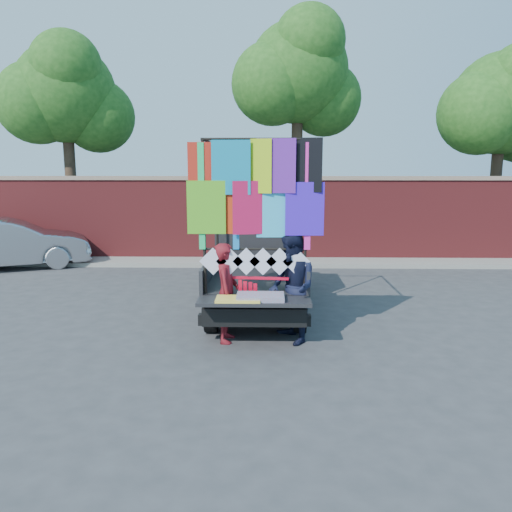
{
  "coord_description": "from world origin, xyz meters",
  "views": [
    {
      "loc": [
        0.04,
        -8.43,
        2.87
      ],
      "look_at": [
        -0.15,
        -0.1,
        1.38
      ],
      "focal_mm": 35.0,
      "sensor_mm": 36.0,
      "label": 1
    }
  ],
  "objects_px": {
    "sedan": "(10,244)",
    "woman": "(226,293)",
    "man": "(292,288)",
    "pickup_truck": "(258,263)"
  },
  "relations": [
    {
      "from": "sedan",
      "to": "man",
      "type": "relative_size",
      "value": 2.36
    },
    {
      "from": "pickup_truck",
      "to": "man",
      "type": "height_order",
      "value": "pickup_truck"
    },
    {
      "from": "pickup_truck",
      "to": "sedan",
      "type": "xyz_separation_m",
      "value": [
        -7.17,
        3.43,
        -0.13
      ]
    },
    {
      "from": "sedan",
      "to": "man",
      "type": "height_order",
      "value": "man"
    },
    {
      "from": "pickup_truck",
      "to": "woman",
      "type": "xyz_separation_m",
      "value": [
        -0.47,
        -2.53,
        -0.01
      ]
    },
    {
      "from": "pickup_truck",
      "to": "sedan",
      "type": "distance_m",
      "value": 7.95
    },
    {
      "from": "sedan",
      "to": "woman",
      "type": "relative_size",
      "value": 2.63
    },
    {
      "from": "pickup_truck",
      "to": "woman",
      "type": "height_order",
      "value": "pickup_truck"
    },
    {
      "from": "woman",
      "to": "man",
      "type": "relative_size",
      "value": 0.9
    },
    {
      "from": "pickup_truck",
      "to": "man",
      "type": "bearing_deg",
      "value": -76.53
    }
  ]
}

